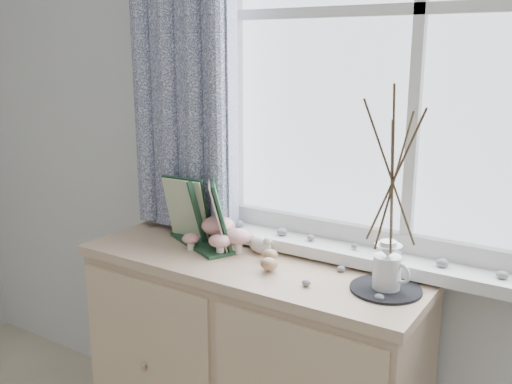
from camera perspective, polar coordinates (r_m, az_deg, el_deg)
sideboard at (r=2.11m, az=-0.51°, el=-17.59°), size 1.20×0.45×0.85m
botanical_book at (r=2.01m, az=-6.11°, el=-2.17°), size 0.38×0.27×0.25m
toadstool_cluster at (r=2.00m, az=-3.50°, el=-4.07°), size 0.24×0.17×0.11m
wooden_eggs at (r=1.85m, az=1.35°, el=-6.74°), size 0.09×0.11×0.07m
songbird_figurine at (r=1.97m, az=0.41°, el=-5.19°), size 0.14×0.09×0.07m
crocheted_doily at (r=1.73m, az=12.84°, el=-9.44°), size 0.21×0.21×0.01m
twig_pitcher at (r=1.63m, az=13.51°, el=1.83°), size 0.28×0.28×0.61m
sideboard_pebbles at (r=1.78m, az=7.79°, el=-8.31°), size 0.33×0.22×0.02m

